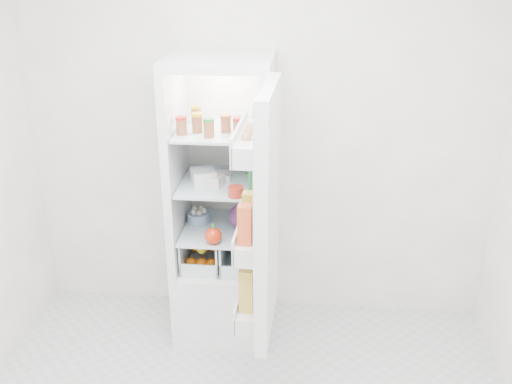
# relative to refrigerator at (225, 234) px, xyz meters

# --- Properties ---
(room_walls) EXTENTS (3.02, 3.02, 2.61)m
(room_walls) POSITION_rel_refrigerator_xyz_m (0.20, -1.25, 0.93)
(room_walls) COLOR beige
(room_walls) RESTS_ON ground
(refrigerator) EXTENTS (0.60, 0.60, 1.80)m
(refrigerator) POSITION_rel_refrigerator_xyz_m (0.00, 0.00, 0.00)
(refrigerator) COLOR silver
(refrigerator) RESTS_ON ground
(shelf_low) EXTENTS (0.49, 0.53, 0.01)m
(shelf_low) POSITION_rel_refrigerator_xyz_m (-0.00, -0.06, 0.07)
(shelf_low) COLOR silver
(shelf_low) RESTS_ON refrigerator
(shelf_mid) EXTENTS (0.49, 0.53, 0.02)m
(shelf_mid) POSITION_rel_refrigerator_xyz_m (-0.00, -0.06, 0.38)
(shelf_mid) COLOR silver
(shelf_mid) RESTS_ON refrigerator
(shelf_top) EXTENTS (0.49, 0.53, 0.02)m
(shelf_top) POSITION_rel_refrigerator_xyz_m (-0.00, -0.06, 0.71)
(shelf_top) COLOR silver
(shelf_top) RESTS_ON refrigerator
(crisper_left) EXTENTS (0.23, 0.46, 0.22)m
(crisper_left) POSITION_rel_refrigerator_xyz_m (-0.12, -0.06, -0.06)
(crisper_left) COLOR silver
(crisper_left) RESTS_ON refrigerator
(crisper_right) EXTENTS (0.23, 0.46, 0.22)m
(crisper_right) POSITION_rel_refrigerator_xyz_m (0.12, -0.06, -0.06)
(crisper_right) COLOR silver
(crisper_right) RESTS_ON refrigerator
(condiment_jars) EXTENTS (0.46, 0.32, 0.08)m
(condiment_jars) POSITION_rel_refrigerator_xyz_m (-0.02, -0.14, 0.76)
(condiment_jars) COLOR #B21919
(condiment_jars) RESTS_ON shelf_top
(squeeze_bottle) EXTENTS (0.06, 0.06, 0.16)m
(squeeze_bottle) POSITION_rel_refrigerator_xyz_m (0.21, 0.01, 0.80)
(squeeze_bottle) COLOR silver
(squeeze_bottle) RESTS_ON shelf_top
(tub_white) EXTENTS (0.18, 0.18, 0.09)m
(tub_white) POSITION_rel_refrigerator_xyz_m (-0.10, -0.11, 0.44)
(tub_white) COLOR white
(tub_white) RESTS_ON shelf_mid
(tub_cream) EXTENTS (0.13, 0.13, 0.06)m
(tub_cream) POSITION_rel_refrigerator_xyz_m (-0.04, -0.13, 0.42)
(tub_cream) COLOR silver
(tub_cream) RESTS_ON shelf_mid
(tin_red) EXTENTS (0.12, 0.12, 0.06)m
(tin_red) POSITION_rel_refrigerator_xyz_m (0.11, -0.28, 0.42)
(tin_red) COLOR #B72B1B
(tin_red) RESTS_ON shelf_mid
(foil_tray) EXTENTS (0.16, 0.12, 0.04)m
(foil_tray) POSITION_rel_refrigerator_xyz_m (-0.03, -0.02, 0.41)
(foil_tray) COLOR silver
(foil_tray) RESTS_ON shelf_mid
(tub_green) EXTENTS (0.10, 0.13, 0.07)m
(tub_green) POSITION_rel_refrigerator_xyz_m (0.17, 0.12, 0.43)
(tub_green) COLOR #408E43
(tub_green) RESTS_ON shelf_mid
(red_cabbage) EXTENTS (0.16, 0.16, 0.16)m
(red_cabbage) POSITION_rel_refrigerator_xyz_m (0.12, -0.07, 0.16)
(red_cabbage) COLOR #561D53
(red_cabbage) RESTS_ON shelf_low
(bell_pepper) EXTENTS (0.10, 0.10, 0.10)m
(bell_pepper) POSITION_rel_refrigerator_xyz_m (-0.03, -0.28, 0.13)
(bell_pepper) COLOR red
(bell_pepper) RESTS_ON shelf_low
(mushroom_bowl) EXTENTS (0.18, 0.18, 0.07)m
(mushroom_bowl) POSITION_rel_refrigerator_xyz_m (-0.17, -0.00, 0.12)
(mushroom_bowl) COLOR #86A7C8
(mushroom_bowl) RESTS_ON shelf_low
(salad_bag) EXTENTS (0.10, 0.10, 0.10)m
(salad_bag) POSITION_rel_refrigerator_xyz_m (0.16, -0.18, 0.13)
(salad_bag) COLOR beige
(salad_bag) RESTS_ON shelf_low
(citrus_pile) EXTENTS (0.20, 0.31, 0.16)m
(citrus_pile) POSITION_rel_refrigerator_xyz_m (-0.13, -0.10, -0.08)
(citrus_pile) COLOR #F6600C
(citrus_pile) RESTS_ON refrigerator
(veg_pile) EXTENTS (0.16, 0.30, 0.10)m
(veg_pile) POSITION_rel_refrigerator_xyz_m (0.13, -0.06, -0.10)
(veg_pile) COLOR #174617
(veg_pile) RESTS_ON refrigerator
(fridge_door) EXTENTS (0.19, 0.60, 1.30)m
(fridge_door) POSITION_rel_refrigerator_xyz_m (0.29, -0.64, 0.43)
(fridge_door) COLOR silver
(fridge_door) RESTS_ON refrigerator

